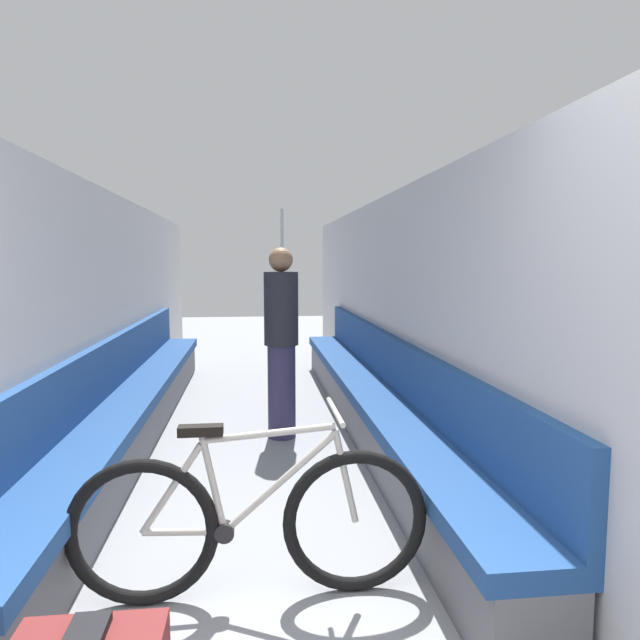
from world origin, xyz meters
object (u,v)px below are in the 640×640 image
object	(u,v)px
bench_seat_row_left	(133,406)
bicycle	(251,523)
bench_seat_row_right	(371,399)
passenger_standing	(282,341)
grab_pole_near	(283,305)

from	to	relation	value
bench_seat_row_left	bicycle	xyz separation A→B (m)	(1.04, -2.50, 0.06)
bench_seat_row_right	bicycle	xyz separation A→B (m)	(-1.08, -2.50, 0.06)
bench_seat_row_left	passenger_standing	size ratio (longest dim) A/B	3.81
bench_seat_row_left	passenger_standing	xyz separation A→B (m)	(1.30, -0.07, 0.57)
bench_seat_row_right	passenger_standing	xyz separation A→B (m)	(-0.82, -0.07, 0.57)
bicycle	bench_seat_row_right	bearing A→B (deg)	81.34
grab_pole_near	bench_seat_row_left	bearing A→B (deg)	-130.65
bench_seat_row_left	passenger_standing	bearing A→B (deg)	-3.02
bench_seat_row_left	bench_seat_row_right	bearing A→B (deg)	0.00
bicycle	grab_pole_near	world-z (taller)	grab_pole_near
bench_seat_row_left	grab_pole_near	bearing A→B (deg)	49.35
bench_seat_row_left	passenger_standing	world-z (taller)	passenger_standing
bench_seat_row_right	bicycle	size ratio (longest dim) A/B	3.85
bicycle	grab_pole_near	bearing A→B (deg)	99.79
bench_seat_row_left	bench_seat_row_right	world-z (taller)	same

